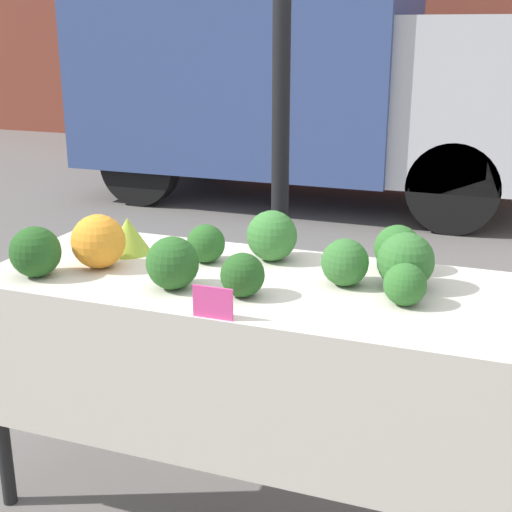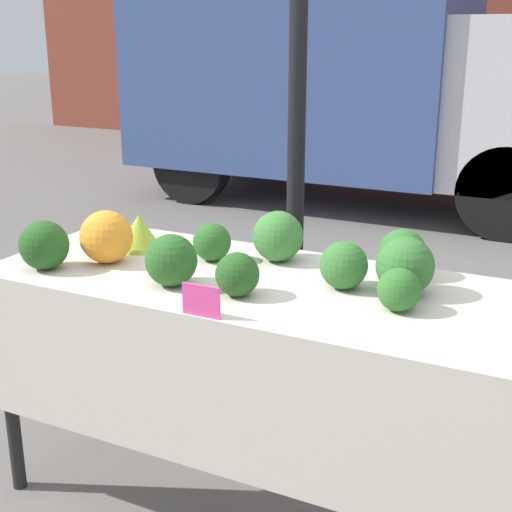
{
  "view_description": "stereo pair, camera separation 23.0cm",
  "coord_description": "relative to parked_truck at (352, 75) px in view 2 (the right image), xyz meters",
  "views": [
    {
      "loc": [
        0.76,
        -2.06,
        1.65
      ],
      "look_at": [
        0.0,
        0.0,
        0.94
      ],
      "focal_mm": 50.0,
      "sensor_mm": 36.0,
      "label": 1
    },
    {
      "loc": [
        0.97,
        -1.97,
        1.65
      ],
      "look_at": [
        0.0,
        0.0,
        0.94
      ],
      "focal_mm": 50.0,
      "sensor_mm": 36.0,
      "label": 2
    }
  ],
  "objects": [
    {
      "name": "broccoli_head_1",
      "position": [
        1.31,
        -4.87,
        -0.3
      ],
      "size": [
        0.14,
        0.14,
        0.14
      ],
      "color": "#23511E",
      "rests_on": "market_table"
    },
    {
      "name": "broccoli_head_4",
      "position": [
        1.71,
        -4.46,
        -0.29
      ],
      "size": [
        0.16,
        0.16,
        0.16
      ],
      "color": "#2D6628",
      "rests_on": "market_table"
    },
    {
      "name": "broccoli_head_5",
      "position": [
        1.28,
        -4.5,
        -0.28
      ],
      "size": [
        0.18,
        0.18,
        0.18
      ],
      "color": "#387533",
      "rests_on": "market_table"
    },
    {
      "name": "broccoli_head_0",
      "position": [
        1.58,
        -4.66,
        -0.29
      ],
      "size": [
        0.15,
        0.15,
        0.15
      ],
      "color": "#336B2D",
      "rests_on": "market_table"
    },
    {
      "name": "broccoli_head_8",
      "position": [
        1.77,
        -4.63,
        -0.28
      ],
      "size": [
        0.18,
        0.18,
        0.18
      ],
      "color": "#336B2D",
      "rests_on": "market_table"
    },
    {
      "name": "tent_pole",
      "position": [
        1.18,
        -4.13,
        -0.03
      ],
      "size": [
        0.07,
        0.07,
        2.4
      ],
      "color": "black",
      "rests_on": "ground_plane"
    },
    {
      "name": "broccoli_head_3",
      "position": [
        1.08,
        -4.88,
        -0.28
      ],
      "size": [
        0.17,
        0.17,
        0.17
      ],
      "color": "#285B23",
      "rests_on": "market_table"
    },
    {
      "name": "ground_plane",
      "position": [
        1.3,
        -4.71,
        -1.23
      ],
      "size": [
        40.0,
        40.0,
        0.0
      ],
      "primitive_type": "plane",
      "color": "slate"
    },
    {
      "name": "orange_cauliflower",
      "position": [
        0.75,
        -4.78,
        -0.27
      ],
      "size": [
        0.19,
        0.19,
        0.19
      ],
      "color": "orange",
      "rests_on": "market_table"
    },
    {
      "name": "broccoli_head_6",
      "position": [
        0.61,
        -4.93,
        -0.28
      ],
      "size": [
        0.17,
        0.17,
        0.17
      ],
      "color": "#23511E",
      "rests_on": "market_table"
    },
    {
      "name": "parked_truck",
      "position": [
        0.0,
        0.0,
        0.0
      ],
      "size": [
        4.48,
        1.85,
        2.3
      ],
      "color": "#384C84",
      "rests_on": "ground_plane"
    },
    {
      "name": "broccoli_head_7",
      "position": [
        1.07,
        -4.6,
        -0.3
      ],
      "size": [
        0.14,
        0.14,
        0.14
      ],
      "color": "#285B23",
      "rests_on": "market_table"
    },
    {
      "name": "broccoli_head_2",
      "position": [
        1.79,
        -4.77,
        -0.3
      ],
      "size": [
        0.13,
        0.13,
        0.13
      ],
      "color": "#2D6628",
      "rests_on": "market_table"
    },
    {
      "name": "price_sign",
      "position": [
        1.3,
        -5.06,
        -0.32
      ],
      "size": [
        0.12,
        0.01,
        0.09
      ],
      "color": "#EF4793",
      "rests_on": "market_table"
    },
    {
      "name": "romanesco_head",
      "position": [
        0.76,
        -4.6,
        -0.3
      ],
      "size": [
        0.16,
        0.16,
        0.13
      ],
      "color": "#93B238",
      "rests_on": "market_table"
    },
    {
      "name": "market_table",
      "position": [
        1.3,
        -4.78,
        -0.49
      ],
      "size": [
        1.81,
        0.73,
        0.86
      ],
      "color": "beige",
      "rests_on": "ground_plane"
    }
  ]
}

